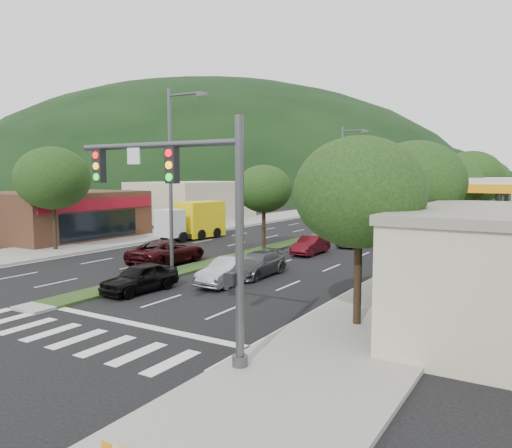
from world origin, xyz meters
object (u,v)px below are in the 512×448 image
Objects in this scene: tree_l_a at (53,178)px; car_queue_e at (354,238)px; motorhome at (396,212)px; box_truck at (194,221)px; sedan_silver at (229,271)px; car_queue_d at (410,233)px; car_queue_b at (257,264)px; car_queue_f at (392,224)px; tree_r_e at (486,180)px; car_queue_c at (311,245)px; tree_r_d at (471,178)px; tree_r_b at (416,183)px; tree_r_c at (447,186)px; traffic_signal at (192,202)px; streetlight_mid at (344,173)px; car_queue_a at (140,278)px; tree_med_near at (264,189)px; streetlight_near at (173,172)px; tree_r_a at (359,192)px; suv_maroon at (167,252)px; tree_med_far at (377,178)px.

tree_l_a is 22.27m from car_queue_e.
box_truck is at bearing -137.36° from motorhome.
motorhome reaches higher than sedan_silver.
sedan_silver is at bearing -103.67° from car_queue_d.
car_queue_f is (0.20, 25.01, 0.09)m from car_queue_b.
tree_r_e is 13.23m from car_queue_d.
tree_r_d is at bearing 54.74° from car_queue_c.
box_truck reaches higher than car_queue_e.
tree_r_b reaches higher than tree_r_c.
car_queue_d is 0.53× the size of motorhome.
tree_l_a reaches higher than sedan_silver.
tree_l_a reaches higher than traffic_signal.
streetlight_mid is 29.44m from car_queue_a.
tree_r_d reaches higher than car_queue_a.
tree_med_near is 14.86m from tree_l_a.
streetlight_near is 1.00× the size of streetlight_mid.
tree_r_a is at bearing -90.00° from tree_r_b.
tree_r_a is 32.17m from car_queue_f.
car_queue_d is (10.13, 17.88, 0.00)m from suv_maroon.
streetlight_mid reaches higher than car_queue_d.
streetlight_near is 2.00× the size of car_queue_f.
tree_r_c is 20.73m from box_truck.
suv_maroon is 1.00× the size of car_queue_d.
car_queue_c is at bearing -116.35° from car_queue_d.
tree_l_a is (-12.50, -8.00, 0.75)m from tree_med_near.
tree_med_near is 1.49× the size of sedan_silver.
motorhome is at bearing 82.48° from car_queue_c.
suv_maroon is at bearing -114.41° from car_queue_e.
tree_r_d is 10.00m from tree_r_e.
tree_med_near is (-9.03, 19.54, -0.22)m from traffic_signal.
car_queue_b is (0.11, 2.52, -0.03)m from sedan_silver.
car_queue_f is at bearing 75.32° from tree_med_near.
sedan_silver reaches higher than car_queue_c.
box_truck is at bearing 125.14° from car_queue_a.
tree_r_b is 22.53m from box_truck.
car_queue_d is at bearing 79.79° from car_queue_a.
tree_r_e is 34.11m from streetlight_near.
sedan_silver is at bearing -87.15° from car_queue_c.
tree_l_a is at bearing 76.04° from box_truck.
tree_med_near is (-12.00, -2.00, -0.32)m from tree_r_c.
streetlight_mid is at bearing -149.31° from tree_r_e.
tree_r_b is 34.18m from tree_med_far.
tree_r_a is at bearing -74.18° from motorhome.
car_queue_f is (4.45, -9.00, -4.28)m from tree_med_far.
car_queue_e is (-7.12, 19.16, -4.19)m from tree_r_a.
car_queue_a is at bearing -114.68° from car_queue_b.
streetlight_near reaches higher than sedan_silver.
car_queue_a is (-10.50, 0.00, -4.15)m from tree_r_a.
traffic_signal reaches higher than tree_r_a.
streetlight_mid is 2.00× the size of car_queue_f.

